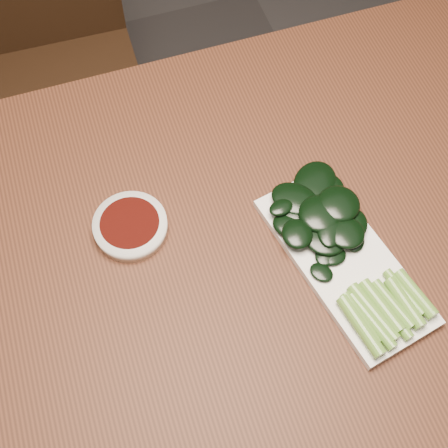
{
  "coord_description": "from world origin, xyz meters",
  "views": [
    {
      "loc": [
        -0.14,
        -0.4,
        1.58
      ],
      "look_at": [
        0.01,
        0.04,
        0.76
      ],
      "focal_mm": 50.0,
      "sensor_mm": 36.0,
      "label": 1
    }
  ],
  "objects_px": {
    "chair_far": "(37,72)",
    "gai_lan": "(338,240)",
    "sauce_bowl": "(130,226)",
    "serving_plate": "(344,261)",
    "table": "(228,269)"
  },
  "relations": [
    {
      "from": "table",
      "to": "sauce_bowl",
      "type": "relative_size",
      "value": 12.55
    },
    {
      "from": "gai_lan",
      "to": "chair_far",
      "type": "bearing_deg",
      "value": 116.73
    },
    {
      "from": "chair_far",
      "to": "gai_lan",
      "type": "distance_m",
      "value": 0.89
    },
    {
      "from": "sauce_bowl",
      "to": "serving_plate",
      "type": "relative_size",
      "value": 0.35
    },
    {
      "from": "table",
      "to": "chair_far",
      "type": "relative_size",
      "value": 1.57
    },
    {
      "from": "table",
      "to": "chair_far",
      "type": "xyz_separation_m",
      "value": [
        -0.23,
        0.71,
        -0.19
      ]
    },
    {
      "from": "chair_far",
      "to": "sauce_bowl",
      "type": "bearing_deg",
      "value": -79.12
    },
    {
      "from": "table",
      "to": "chair_far",
      "type": "distance_m",
      "value": 0.77
    },
    {
      "from": "chair_far",
      "to": "sauce_bowl",
      "type": "xyz_separation_m",
      "value": [
        0.1,
        -0.63,
        0.27
      ]
    },
    {
      "from": "table",
      "to": "chair_far",
      "type": "height_order",
      "value": "chair_far"
    },
    {
      "from": "sauce_bowl",
      "to": "gai_lan",
      "type": "xyz_separation_m",
      "value": [
        0.28,
        -0.13,
        0.01
      ]
    },
    {
      "from": "chair_far",
      "to": "table",
      "type": "bearing_deg",
      "value": -70.08
    },
    {
      "from": "serving_plate",
      "to": "gai_lan",
      "type": "bearing_deg",
      "value": 95.21
    },
    {
      "from": "serving_plate",
      "to": "gai_lan",
      "type": "relative_size",
      "value": 0.95
    },
    {
      "from": "sauce_bowl",
      "to": "serving_plate",
      "type": "bearing_deg",
      "value": -28.43
    }
  ]
}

